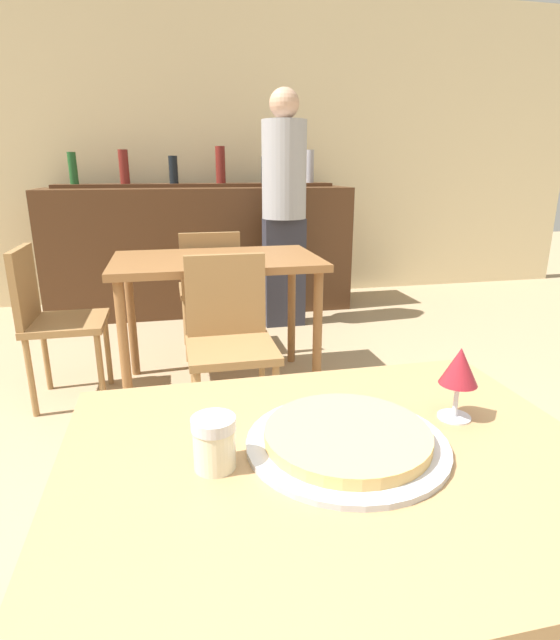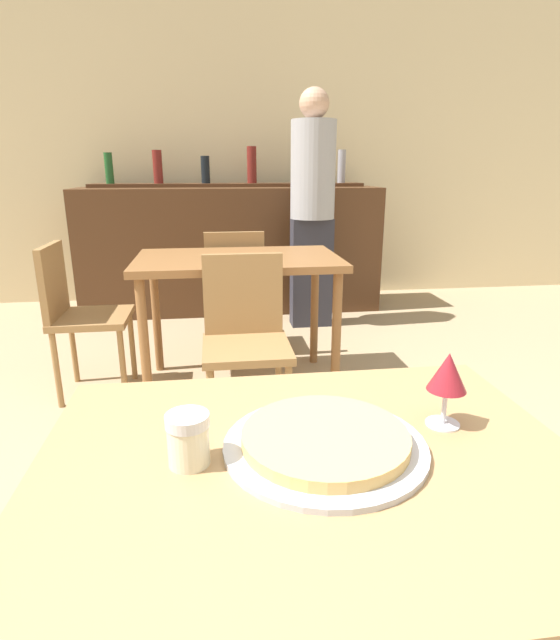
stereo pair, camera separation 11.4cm
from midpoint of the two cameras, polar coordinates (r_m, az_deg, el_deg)
name	(u,v)px [view 2 (the right image)]	position (r m, az deg, el deg)	size (l,w,h in m)	color
wall_back	(227,150)	(4.95, -5.41, 18.78)	(8.00, 0.05, 2.80)	beige
dining_table_near	(310,498)	(1.00, 6.94, -19.58)	(1.01, 0.79, 0.73)	#A87F51
dining_table_far	(238,273)	(2.81, -3.64, 5.38)	(1.12, 0.70, 0.77)	brown
bar_counter	(232,250)	(4.50, -4.83, 7.99)	(2.60, 0.56, 1.08)	#4C2D19
bar_back_shelf	(231,179)	(4.59, -4.93, 15.79)	(2.39, 0.24, 0.34)	#4C2D19
chair_far_side_front	(245,332)	(2.34, -2.62, -1.36)	(0.40, 0.40, 0.85)	olive
chair_far_side_back	(235,283)	(3.36, -4.24, 4.26)	(0.40, 0.40, 0.85)	olive
chair_far_side_left	(77,309)	(2.92, -21.18, 1.22)	(0.40, 0.40, 0.85)	olive
pizza_tray	(325,441)	(0.98, 8.58, -13.61)	(0.39, 0.39, 0.04)	#B7B7BC
cheese_shaker	(188,439)	(0.92, -6.88, -13.42)	(0.08, 0.08, 0.10)	beige
person_standing	(312,202)	(3.96, 4.57, 13.25)	(0.34, 0.34, 1.80)	#2D2D38
wine_glass	(448,374)	(1.08, 21.52, -5.83)	(0.08, 0.08, 0.16)	silver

